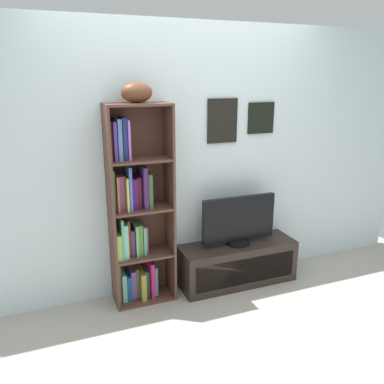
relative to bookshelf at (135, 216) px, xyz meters
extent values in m
cube|color=#A7A095|center=(0.50, -0.99, -0.79)|extent=(5.20, 5.20, 0.04)
cube|color=silver|center=(0.50, 0.14, 0.40)|extent=(4.80, 0.06, 2.34)
cube|color=black|center=(0.84, 0.10, 0.75)|extent=(0.28, 0.02, 0.39)
cube|color=#94A2BE|center=(0.84, 0.09, 0.75)|extent=(0.23, 0.01, 0.34)
cube|color=black|center=(1.23, 0.10, 0.76)|extent=(0.26, 0.02, 0.28)
cube|color=tan|center=(1.23, 0.09, 0.76)|extent=(0.21, 0.01, 0.23)
cube|color=#533429|center=(-0.20, -0.03, 0.08)|extent=(0.02, 0.28, 1.70)
cube|color=#533429|center=(0.30, -0.03, 0.08)|extent=(0.02, 0.28, 1.70)
cube|color=#533429|center=(0.05, 0.10, 0.08)|extent=(0.52, 0.01, 1.70)
cube|color=#533429|center=(0.05, -0.03, -0.76)|extent=(0.48, 0.27, 0.02)
cube|color=#533429|center=(0.05, -0.03, -0.35)|extent=(0.48, 0.27, 0.02)
cube|color=#533429|center=(0.05, -0.03, 0.07)|extent=(0.48, 0.27, 0.02)
cube|color=#533429|center=(0.05, -0.03, 0.48)|extent=(0.48, 0.27, 0.02)
cube|color=#533429|center=(0.05, -0.03, 0.92)|extent=(0.48, 0.27, 0.02)
cube|color=olive|center=(-0.17, 0.02, -0.57)|extent=(0.03, 0.17, 0.36)
cube|color=#74B9AB|center=(-0.13, 0.01, -0.63)|extent=(0.04, 0.18, 0.25)
cube|color=navy|center=(-0.09, 0.01, -0.64)|extent=(0.04, 0.18, 0.23)
cube|color=#71509F|center=(-0.04, 0.02, -0.62)|extent=(0.04, 0.16, 0.26)
cube|color=olive|center=(-0.01, 0.03, -0.62)|extent=(0.02, 0.14, 0.27)
cube|color=olive|center=(0.03, -0.01, -0.63)|extent=(0.04, 0.23, 0.25)
cube|color=#3C6B5F|center=(0.07, 0.02, -0.63)|extent=(0.04, 0.16, 0.24)
cube|color=#B91C55|center=(0.11, -0.01, -0.59)|extent=(0.03, 0.22, 0.33)
cube|color=slate|center=(0.15, 0.01, -0.62)|extent=(0.03, 0.17, 0.27)
cube|color=#96C956|center=(-0.16, -0.01, -0.23)|extent=(0.04, 0.23, 0.22)
cube|color=#5FAC7F|center=(-0.13, -0.01, -0.16)|extent=(0.02, 0.23, 0.35)
cube|color=#7DC6AF|center=(-0.10, -0.01, -0.19)|extent=(0.03, 0.21, 0.30)
cube|color=#602C12|center=(-0.07, 0.01, -0.18)|extent=(0.02, 0.18, 0.32)
cube|color=#4F244F|center=(-0.04, 0.01, -0.22)|extent=(0.03, 0.19, 0.23)
cube|color=#55AD6B|center=(-0.01, 0.00, -0.20)|extent=(0.02, 0.21, 0.27)
cube|color=#567835|center=(0.02, 0.00, -0.20)|extent=(0.03, 0.19, 0.27)
cube|color=#579C8F|center=(0.06, 0.00, -0.21)|extent=(0.02, 0.19, 0.25)
cube|color=#A16C68|center=(0.08, 0.03, -0.22)|extent=(0.02, 0.15, 0.23)
cube|color=#46A659|center=(-0.17, 0.01, 0.24)|extent=(0.02, 0.18, 0.33)
cube|color=#A2544D|center=(-0.15, -0.01, 0.22)|extent=(0.02, 0.21, 0.29)
cube|color=#7A4565|center=(-0.11, 0.01, 0.22)|extent=(0.04, 0.18, 0.29)
cube|color=#BCB54A|center=(-0.07, -0.01, 0.22)|extent=(0.02, 0.23, 0.28)
cube|color=#415EB8|center=(-0.05, -0.01, 0.26)|extent=(0.02, 0.22, 0.36)
cube|color=#48165B|center=(-0.01, 0.01, 0.20)|extent=(0.04, 0.19, 0.26)
cube|color=maroon|center=(0.03, 0.02, 0.21)|extent=(0.03, 0.16, 0.26)
cube|color=#39204E|center=(0.08, -0.01, 0.25)|extent=(0.04, 0.22, 0.35)
cube|color=#365430|center=(0.12, -0.01, 0.22)|extent=(0.03, 0.22, 0.29)
cube|color=#9F3D21|center=(-0.17, 0.02, 0.64)|extent=(0.02, 0.16, 0.30)
cube|color=#4933A1|center=(-0.14, 0.00, 0.64)|extent=(0.03, 0.20, 0.30)
cube|color=#5573AD|center=(-0.11, 0.00, 0.65)|extent=(0.03, 0.20, 0.32)
cube|color=navy|center=(-0.07, 0.00, 0.66)|extent=(0.03, 0.19, 0.33)
cube|color=#B362C7|center=(-0.04, 0.00, 0.65)|extent=(0.02, 0.19, 0.31)
ellipsoid|color=brown|center=(0.05, -0.03, 1.00)|extent=(0.24, 0.16, 0.16)
cube|color=#2C221D|center=(0.95, -0.07, -0.57)|extent=(1.10, 0.36, 0.40)
cube|color=black|center=(0.95, -0.25, -0.57)|extent=(0.99, 0.01, 0.25)
cylinder|color=black|center=(0.95, -0.07, -0.36)|extent=(0.22, 0.22, 0.04)
cube|color=black|center=(0.95, -0.07, -0.13)|extent=(0.71, 0.04, 0.42)
cube|color=#273B42|center=(0.95, -0.08, -0.13)|extent=(0.67, 0.01, 0.38)
camera|label=1|loc=(-0.68, -3.07, 1.12)|focal=36.85mm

